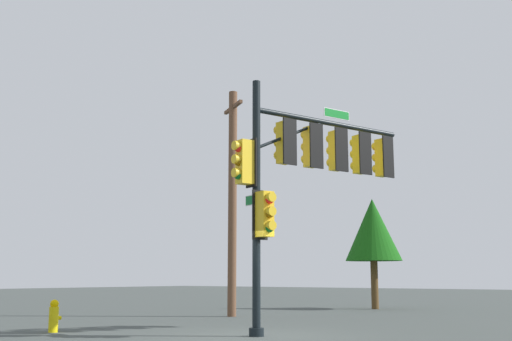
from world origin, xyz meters
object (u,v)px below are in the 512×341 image
Objects in this scene: signal_pole_assembly at (307,166)px; fire_hydrant at (54,316)px; tree_mid at (373,230)px; utility_pole at (232,198)px.

fire_hydrant is at bearing 125.98° from signal_pole_assembly.
signal_pole_assembly reaches higher than tree_mid.
fire_hydrant is 0.17× the size of tree_mid.
signal_pole_assembly is 1.29× the size of tree_mid.
utility_pole is at bearing 3.35° from fire_hydrant.
signal_pole_assembly is at bearing -124.01° from utility_pole.
signal_pole_assembly is 12.51m from tree_mid.
tree_mid is (15.66, -1.25, 3.07)m from fire_hydrant.
tree_mid is at bearing -4.56° from fire_hydrant.
signal_pole_assembly is 6.95m from utility_pole.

